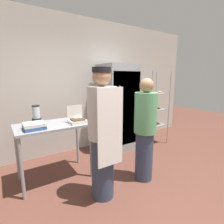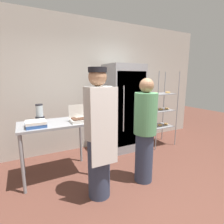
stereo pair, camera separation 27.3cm
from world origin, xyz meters
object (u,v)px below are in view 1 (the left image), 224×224
baking_rack (153,109)px  person_baker (102,134)px  blender_pitcher (36,116)px  refrigerator (118,108)px  donut_box (77,120)px  person_customer (145,130)px  binder_stack (34,126)px

baking_rack → person_baker: baking_rack is taller
blender_pitcher → refrigerator: bearing=10.4°
donut_box → blender_pitcher: bearing=150.3°
blender_pitcher → baking_rack: bearing=2.2°
refrigerator → person_baker: refrigerator is taller
person_baker → baking_rack: bearing=27.5°
baking_rack → donut_box: 2.18m
refrigerator → donut_box: 1.39m
person_baker → person_customer: person_baker is taller
donut_box → person_baker: bearing=-83.9°
binder_stack → person_baker: 0.98m
donut_box → person_baker: (0.07, -0.66, -0.05)m
baking_rack → blender_pitcher: 2.69m
donut_box → person_baker: 0.67m
blender_pitcher → binder_stack: size_ratio=1.02×
binder_stack → person_customer: size_ratio=0.18×
refrigerator → binder_stack: 1.96m
baking_rack → blender_pitcher: baking_rack is taller
binder_stack → person_customer: person_customer is taller
refrigerator → donut_box: (-1.23, -0.64, 0.01)m
blender_pitcher → person_customer: (1.38, -0.96, -0.22)m
donut_box → person_customer: size_ratio=0.17×
person_baker → person_customer: size_ratio=1.08×
blender_pitcher → binder_stack: 0.31m
blender_pitcher → person_baker: person_baker is taller
person_baker → binder_stack: bearing=135.7°
donut_box → blender_pitcher: (-0.54, 0.31, 0.08)m
refrigerator → blender_pitcher: bearing=-169.6°
person_customer → person_baker: bearing=-179.0°
refrigerator → baking_rack: refrigerator is taller
baking_rack → person_customer: (-1.30, -1.06, -0.04)m
binder_stack → person_baker: bearing=-44.3°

